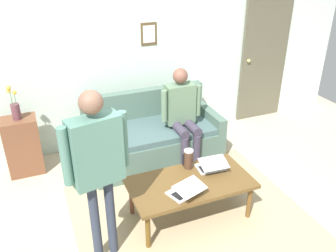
# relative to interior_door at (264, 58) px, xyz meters

# --- Properties ---
(ground_plane) EXTENTS (7.68, 7.68, 0.00)m
(ground_plane) POSITION_rel_interior_door_xyz_m (2.17, 2.11, -1.02)
(ground_plane) COLOR #BEAB8E
(area_rug) EXTENTS (2.42, 2.23, 0.01)m
(area_rug) POSITION_rel_interior_door_xyz_m (2.17, 1.96, -1.02)
(area_rug) COLOR tan
(area_rug) RESTS_ON ground_plane
(back_wall) EXTENTS (7.04, 0.11, 2.70)m
(back_wall) POSITION_rel_interior_door_xyz_m (2.17, -0.09, 0.33)
(back_wall) COLOR silver
(back_wall) RESTS_ON ground_plane
(interior_door) EXTENTS (0.82, 0.09, 2.05)m
(interior_door) POSITION_rel_interior_door_xyz_m (0.00, 0.00, 0.00)
(interior_door) COLOR brown
(interior_door) RESTS_ON ground_plane
(couch) EXTENTS (1.73, 0.88, 0.88)m
(couch) POSITION_rel_interior_door_xyz_m (2.13, 0.58, -0.72)
(couch) COLOR #4C665A
(couch) RESTS_ON ground_plane
(coffee_table) EXTENTS (1.28, 0.68, 0.45)m
(coffee_table) POSITION_rel_interior_door_xyz_m (2.17, 1.86, -0.62)
(coffee_table) COLOR brown
(coffee_table) RESTS_ON ground_plane
(laptop_left) EXTENTS (0.38, 0.38, 0.14)m
(laptop_left) POSITION_rel_interior_door_xyz_m (2.31, 2.04, -0.54)
(laptop_left) COLOR silver
(laptop_left) RESTS_ON coffee_table
(laptop_center) EXTENTS (0.32, 0.31, 0.14)m
(laptop_center) POSITION_rel_interior_door_xyz_m (1.87, 1.75, -0.54)
(laptop_center) COLOR silver
(laptop_center) RESTS_ON coffee_table
(french_press) EXTENTS (0.12, 0.10, 0.25)m
(french_press) POSITION_rel_interior_door_xyz_m (2.08, 1.62, -0.47)
(french_press) COLOR #4C3323
(french_press) RESTS_ON coffee_table
(side_shelf) EXTENTS (0.42, 0.32, 0.75)m
(side_shelf) POSITION_rel_interior_door_xyz_m (3.76, 0.29, -0.65)
(side_shelf) COLOR brown
(side_shelf) RESTS_ON ground_plane
(flower_vase) EXTENTS (0.11, 0.10, 0.44)m
(flower_vase) POSITION_rel_interior_door_xyz_m (3.76, 0.29, -0.12)
(flower_vase) COLOR brown
(flower_vase) RESTS_ON side_shelf
(person_standing) EXTENTS (0.59, 0.27, 1.67)m
(person_standing) POSITION_rel_interior_door_xyz_m (3.14, 2.07, 0.04)
(person_standing) COLOR #2D3545
(person_standing) RESTS_ON ground_plane
(person_seated) EXTENTS (0.55, 0.51, 1.28)m
(person_seated) POSITION_rel_interior_door_xyz_m (1.80, 0.81, -0.30)
(person_seated) COLOR #3A3444
(person_seated) RESTS_ON ground_plane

